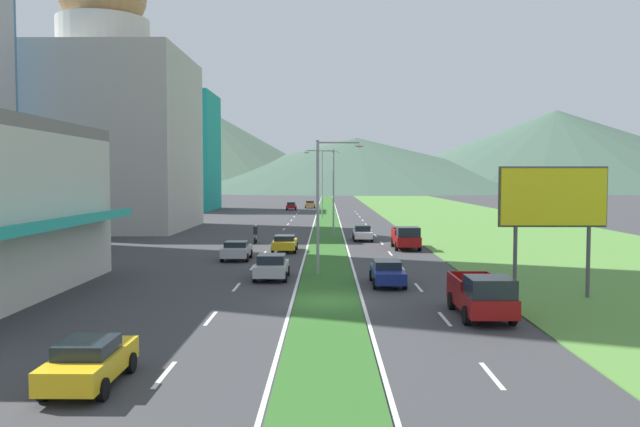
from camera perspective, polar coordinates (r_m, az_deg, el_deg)
ground_plane at (r=32.49m, az=0.65°, el=-7.75°), size 600.00×600.00×0.00m
grass_median at (r=92.10m, az=0.61°, el=-0.62°), size 3.20×240.00×0.06m
grass_verge_right at (r=94.39m, az=13.22°, el=-0.62°), size 24.00×240.00×0.06m
lane_dash_left_1 at (r=21.56m, az=-13.40°, el=-13.50°), size 0.16×2.80×0.01m
lane_dash_left_2 at (r=29.26m, az=-9.51°, el=-9.01°), size 0.16×2.80×0.01m
lane_dash_left_3 at (r=37.14m, az=-7.30°, el=-6.38°), size 0.16×2.80×0.01m
lane_dash_left_4 at (r=45.11m, az=-5.88°, el=-4.67°), size 0.16×2.80×0.01m
lane_dash_left_5 at (r=53.13m, az=-4.89°, el=-3.47°), size 0.16×2.80×0.01m
lane_dash_left_6 at (r=61.17m, az=-4.16°, el=-2.59°), size 0.16×2.80×0.01m
lane_dash_left_7 at (r=69.23m, az=-3.61°, el=-1.91°), size 0.16×2.80×0.01m
lane_dash_left_8 at (r=77.31m, az=-3.17°, el=-1.38°), size 0.16×2.80×0.01m
lane_dash_left_9 at (r=85.40m, az=-2.81°, el=-0.94°), size 0.16×2.80×0.01m
lane_dash_left_10 at (r=93.49m, az=-2.51°, el=-0.58°), size 0.16×2.80×0.01m
lane_dash_left_11 at (r=101.58m, az=-2.26°, el=-0.28°), size 0.16×2.80×0.01m
lane_dash_left_12 at (r=109.69m, az=-2.05°, el=-0.02°), size 0.16×2.80×0.01m
lane_dash_left_13 at (r=117.79m, az=-1.87°, el=0.20°), size 0.16×2.80×0.01m
lane_dash_right_1 at (r=21.57m, az=14.75°, el=-13.51°), size 0.16×2.80×0.01m
lane_dash_right_2 at (r=29.27m, az=10.82°, el=-9.01°), size 0.16×2.80×0.01m
lane_dash_right_3 at (r=37.15m, az=8.58°, el=-6.39°), size 0.16×2.80×0.01m
lane_dash_right_4 at (r=45.12m, az=7.15°, el=-4.68°), size 0.16×2.80×0.01m
lane_dash_right_5 at (r=53.13m, az=6.15°, el=-3.48°), size 0.16×2.80×0.01m
lane_dash_right_6 at (r=61.18m, az=5.41°, el=-2.60°), size 0.16×2.80×0.01m
lane_dash_right_7 at (r=69.24m, az=4.85°, el=-1.92°), size 0.16×2.80×0.01m
lane_dash_right_8 at (r=77.31m, az=4.40°, el=-1.38°), size 0.16×2.80×0.01m
lane_dash_right_9 at (r=85.40m, az=4.04°, el=-0.95°), size 0.16×2.80×0.01m
lane_dash_right_10 at (r=93.49m, az=3.74°, el=-0.59°), size 0.16×2.80×0.01m
lane_dash_right_11 at (r=101.59m, az=3.49°, el=-0.29°), size 0.16×2.80×0.01m
lane_dash_right_12 at (r=109.69m, az=3.28°, el=-0.03°), size 0.16×2.80×0.01m
lane_dash_right_13 at (r=117.79m, az=3.09°, el=0.19°), size 0.16×2.80×0.01m
edge_line_median_left at (r=92.12m, az=-0.47°, el=-0.64°), size 0.16×240.00×0.01m
edge_line_median_right at (r=92.12m, az=1.70°, el=-0.64°), size 0.16×240.00×0.01m
domed_building at (r=81.65m, az=-18.24°, el=7.69°), size 19.37×19.37×32.59m
midrise_colored at (r=126.85m, az=-12.67°, el=5.27°), size 15.57×15.57×21.85m
hill_far_left at (r=325.57m, az=-11.04°, el=5.82°), size 153.30×153.30×42.74m
hill_far_center at (r=317.86m, az=3.15°, el=4.35°), size 205.10×205.10×25.21m
hill_far_right at (r=346.97m, az=19.86°, el=5.25°), size 210.46×210.46×39.43m
street_lamp_near at (r=40.95m, az=0.29°, el=1.46°), size 2.98×0.34×8.47m
street_lamp_mid at (r=68.97m, az=0.89°, el=2.46°), size 3.19×0.30×9.11m
street_lamp_far at (r=96.99m, az=0.35°, el=2.97°), size 2.82×0.28×10.15m
billboard_roadside at (r=34.97m, az=19.67°, el=0.98°), size 5.49×0.28×6.71m
car_0 at (r=54.18m, az=-3.09°, el=-2.58°), size 2.01×4.42×1.36m
car_1 at (r=20.87m, az=-19.48°, el=-12.07°), size 1.86×4.18×1.41m
car_2 at (r=39.73m, az=-4.24°, el=-4.63°), size 2.01×4.15×1.50m
car_3 at (r=130.41m, az=-0.87°, el=0.82°), size 1.96×4.03×1.44m
car_4 at (r=49.10m, az=-7.28°, el=-3.18°), size 2.03×4.01×1.40m
car_5 at (r=63.75m, az=3.73°, el=-1.69°), size 1.86×4.59×1.46m
car_6 at (r=122.99m, az=-2.52°, el=0.67°), size 1.86×4.61×1.47m
car_7 at (r=37.74m, az=5.90°, el=-5.11°), size 1.86×4.74×1.39m
pickup_truck_0 at (r=29.58m, az=13.97°, el=-6.99°), size 2.18×5.40×2.00m
pickup_truck_1 at (r=56.33m, az=7.53°, el=-2.11°), size 2.18×5.40×2.00m
motorcycle_rider at (r=61.17m, az=-5.64°, el=-1.90°), size 0.36×2.00×1.80m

